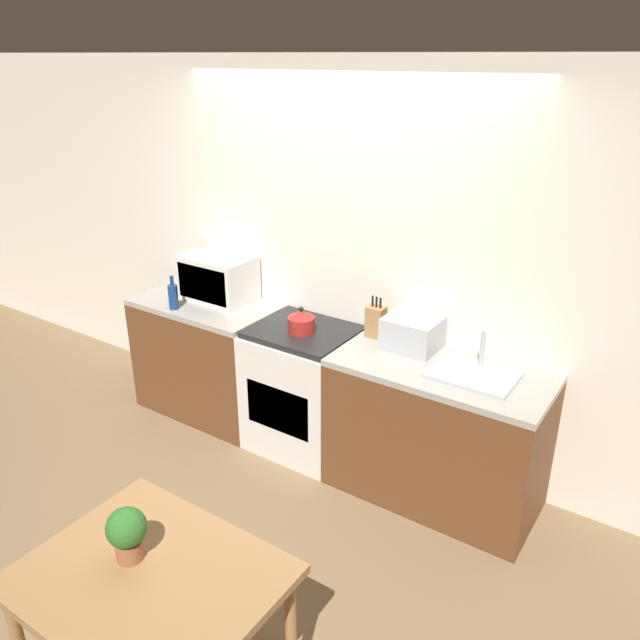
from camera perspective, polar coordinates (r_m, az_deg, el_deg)
ground_plane at (r=4.03m, az=-7.40°, el=-17.12°), size 16.00×16.00×0.00m
wall_back at (r=4.23m, az=2.22°, el=5.36°), size 10.00×0.06×2.60m
counter_left_run at (r=4.87m, az=-10.04°, el=-3.30°), size 1.08×0.62×0.90m
counter_right_run at (r=3.95m, az=10.53°, el=-10.09°), size 1.29×0.62×0.90m
stove_range at (r=4.36m, az=-1.47°, el=-6.29°), size 0.69×0.62×0.90m
kettle at (r=4.09m, az=-1.72°, el=-0.12°), size 0.18×0.18×0.18m
microwave at (r=4.68m, az=-9.32°, el=3.82°), size 0.52×0.35×0.33m
bottle at (r=4.58m, az=-13.28°, el=2.14°), size 0.07×0.07×0.25m
knife_block at (r=4.03m, az=5.12°, el=-0.14°), size 0.11×0.09×0.28m
toaster_oven at (r=3.90m, az=8.42°, el=-1.18°), size 0.33×0.29×0.20m
sink_basin at (r=3.67m, az=13.81°, el=-4.75°), size 0.48×0.35×0.24m
dining_table at (r=2.77m, az=-15.23°, el=-22.79°), size 0.99×0.79×0.72m
potted_plant at (r=2.71m, az=-17.24°, el=-18.01°), size 0.16×0.16×0.23m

